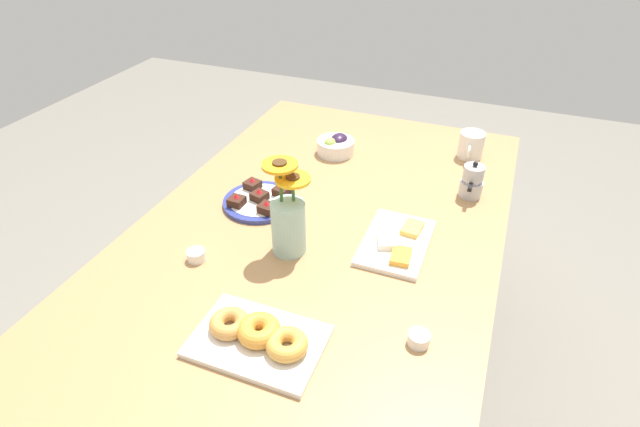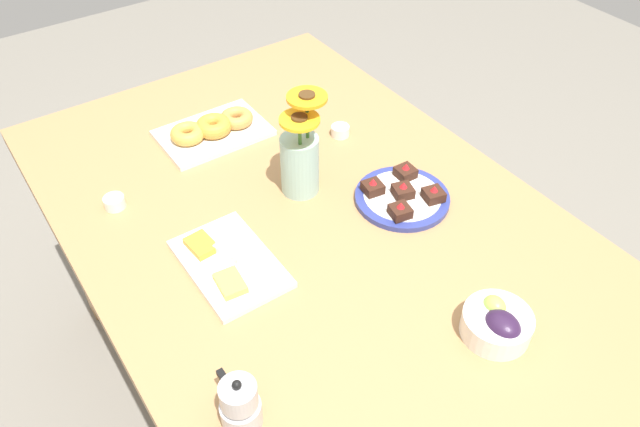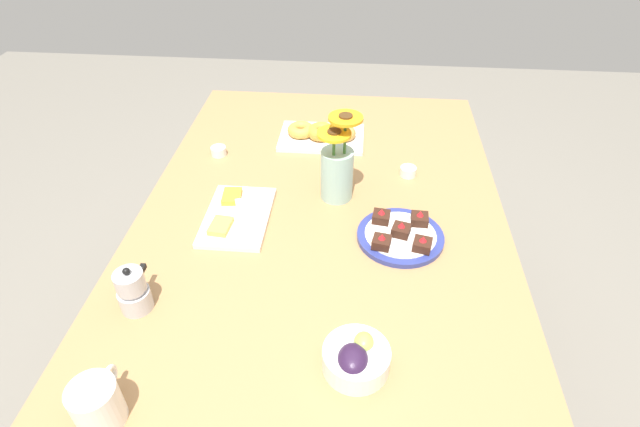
{
  "view_description": "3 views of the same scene",
  "coord_description": "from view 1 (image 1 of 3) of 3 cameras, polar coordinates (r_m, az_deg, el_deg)",
  "views": [
    {
      "loc": [
        1.07,
        0.42,
        1.58
      ],
      "look_at": [
        0.0,
        0.0,
        0.78
      ],
      "focal_mm": 28.0,
      "sensor_mm": 36.0,
      "label": 1
    },
    {
      "loc": [
        -0.83,
        0.57,
        1.71
      ],
      "look_at": [
        0.0,
        0.0,
        0.78
      ],
      "focal_mm": 35.0,
      "sensor_mm": 36.0,
      "label": 2
    },
    {
      "loc": [
        -1.02,
        -0.09,
        1.59
      ],
      "look_at": [
        0.0,
        0.0,
        0.78
      ],
      "focal_mm": 28.0,
      "sensor_mm": 36.0,
      "label": 3
    }
  ],
  "objects": [
    {
      "name": "ground_plane",
      "position": [
        1.96,
        -0.0,
        -19.08
      ],
      "size": [
        6.0,
        6.0,
        0.0
      ],
      "primitive_type": "plane",
      "color": "slate"
    },
    {
      "name": "croissant_platter",
      "position": [
        1.1,
        -7.05,
        -13.77
      ],
      "size": [
        0.19,
        0.28,
        0.05
      ],
      "color": "white",
      "rests_on": "dining_table"
    },
    {
      "name": "coffee_mug",
      "position": [
        1.83,
        16.88,
        7.53
      ],
      "size": [
        0.12,
        0.09,
        0.09
      ],
      "color": "white",
      "rests_on": "dining_table"
    },
    {
      "name": "flower_vase",
      "position": [
        1.29,
        -3.65,
        -0.92
      ],
      "size": [
        0.11,
        0.12,
        0.26
      ],
      "color": "#99C1B7",
      "rests_on": "dining_table"
    },
    {
      "name": "cheese_platter",
      "position": [
        1.36,
        8.75,
        -3.25
      ],
      "size": [
        0.26,
        0.17,
        0.03
      ],
      "color": "white",
      "rests_on": "dining_table"
    },
    {
      "name": "grape_bowl",
      "position": [
        1.79,
        1.83,
        7.8
      ],
      "size": [
        0.13,
        0.13,
        0.07
      ],
      "color": "white",
      "rests_on": "dining_table"
    },
    {
      "name": "dining_table",
      "position": [
        1.48,
        -0.0,
        -3.98
      ],
      "size": [
        1.6,
        1.0,
        0.74
      ],
      "color": "#A87A4C",
      "rests_on": "ground_plane"
    },
    {
      "name": "jam_cup_honey",
      "position": [
        1.34,
        -13.98,
        -4.62
      ],
      "size": [
        0.05,
        0.05,
        0.03
      ],
      "color": "white",
      "rests_on": "dining_table"
    },
    {
      "name": "jam_cup_berry",
      "position": [
        1.12,
        11.24,
        -13.83
      ],
      "size": [
        0.05,
        0.05,
        0.03
      ],
      "color": "white",
      "rests_on": "dining_table"
    },
    {
      "name": "dessert_plate",
      "position": [
        1.52,
        -6.9,
        1.48
      ],
      "size": [
        0.22,
        0.22,
        0.05
      ],
      "color": "navy",
      "rests_on": "dining_table"
    },
    {
      "name": "moka_pot",
      "position": [
        1.6,
        16.97,
        3.49
      ],
      "size": [
        0.11,
        0.07,
        0.12
      ],
      "color": "#B7B7BC",
      "rests_on": "dining_table"
    }
  ]
}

